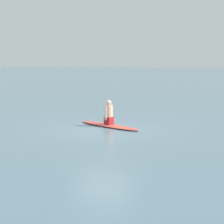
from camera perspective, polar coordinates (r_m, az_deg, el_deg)
name	(u,v)px	position (r m, az deg, el deg)	size (l,w,h in m)	color
ground_plane	(104,130)	(15.22, -1.14, -2.70)	(400.00, 400.00, 0.00)	slate
surfboard	(109,125)	(16.08, -0.47, -2.00)	(3.37, 0.65, 0.09)	#D84C3F
person_paddler	(109,113)	(16.01, -0.47, -0.20)	(0.45, 0.38, 1.02)	#A51E23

